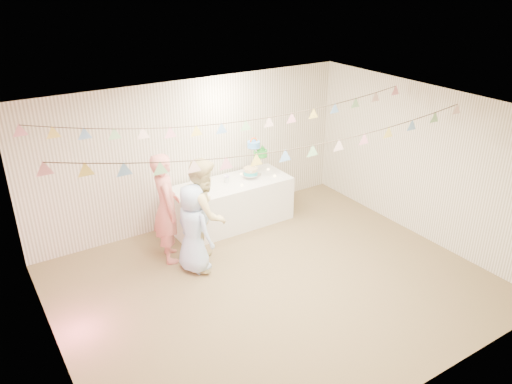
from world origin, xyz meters
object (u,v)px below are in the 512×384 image
person_adult_a (167,208)px  person_adult_b (205,213)px  table (231,203)px  cake_stand (255,161)px  person_child (194,228)px

person_adult_a → person_adult_b: size_ratio=1.02×
table → person_adult_a: 1.57m
cake_stand → person_child: size_ratio=0.49×
cake_stand → person_child: 2.07m
table → person_child: size_ratio=1.53×
table → cake_stand: 0.88m
cake_stand → person_child: (-1.76, -1.03, -0.39)m
person_adult_a → person_child: size_ratio=1.26×
table → cake_stand: bearing=5.2°
person_adult_a → table: bearing=-58.3°
table → person_adult_a: (-1.41, -0.47, 0.49)m
person_adult_a → person_adult_b: (0.44, -0.43, -0.02)m
person_adult_b → person_child: person_adult_b is taller
person_adult_b → table: bearing=-14.8°
table → person_adult_b: bearing=-137.2°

